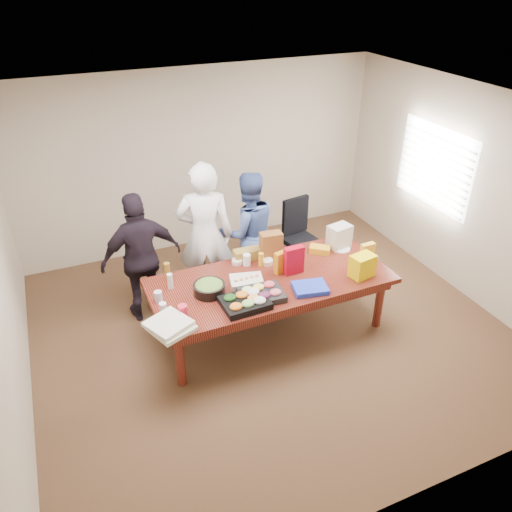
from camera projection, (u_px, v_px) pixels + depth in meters
name	position (u px, v px, depth m)	size (l,w,h in m)	color
floor	(270.00, 330.00, 6.19)	(5.50, 5.00, 0.02)	#47301E
ceiling	(274.00, 108.00, 4.79)	(5.50, 5.00, 0.02)	white
wall_back	(201.00, 160.00, 7.46)	(5.50, 0.04, 2.70)	beige
wall_front	(421.00, 388.00, 3.52)	(5.50, 0.04, 2.70)	beige
wall_right	(465.00, 193.00, 6.43)	(0.04, 5.00, 2.70)	beige
window_panel	(434.00, 167.00, 6.81)	(0.03, 1.40, 1.10)	white
window_blinds	(432.00, 167.00, 6.80)	(0.04, 1.36, 1.00)	beige
conference_table	(270.00, 305.00, 5.99)	(2.80, 1.20, 0.75)	#4C1C0F
office_chair	(301.00, 238.00, 7.15)	(0.51, 0.51, 1.00)	black
person_center	(205.00, 236.00, 6.23)	(0.71, 0.46, 1.94)	silver
person_right	(248.00, 232.00, 6.60)	(0.81, 0.63, 1.67)	#3F5693
person_left	(142.00, 258.00, 6.03)	(0.98, 0.41, 1.68)	black
veggie_tray	(245.00, 303.00, 5.33)	(0.49, 0.39, 0.07)	black
fruit_tray	(261.00, 295.00, 5.47)	(0.47, 0.37, 0.07)	black
sheet_cake	(247.00, 281.00, 5.70)	(0.37, 0.28, 0.06)	silver
salad_bowl	(209.00, 289.00, 5.53)	(0.36, 0.36, 0.12)	black
chip_bag_blue	(310.00, 288.00, 5.59)	(0.38, 0.28, 0.06)	#1E38C3
chip_bag_red	(294.00, 260.00, 5.83)	(0.23, 0.10, 0.34)	#A7051A
chip_bag_yellow	(367.00, 253.00, 6.03)	(0.18, 0.07, 0.27)	yellow
chip_bag_orange	(281.00, 262.00, 5.86)	(0.17, 0.08, 0.27)	#C67611
mayo_jar	(247.00, 260.00, 6.03)	(0.09, 0.09, 0.14)	white
mustard_bottle	(261.00, 260.00, 6.00)	(0.06, 0.06, 0.18)	orange
dressing_bottle	(167.00, 271.00, 5.75)	(0.07, 0.07, 0.21)	olive
ranch_bottle	(170.00, 281.00, 5.59)	(0.06, 0.06, 0.18)	silver
banana_bunch	(320.00, 250.00, 6.29)	(0.25, 0.15, 0.08)	orange
bread_loaf	(247.00, 254.00, 6.15)	(0.34, 0.15, 0.13)	olive
kraft_bag	(271.00, 246.00, 6.12)	(0.26, 0.15, 0.34)	brown
red_cup	(183.00, 311.00, 5.17)	(0.10, 0.10, 0.13)	red
clear_cup_a	(163.00, 307.00, 5.24)	(0.08, 0.08, 0.11)	white
clear_cup_b	(158.00, 296.00, 5.39)	(0.09, 0.09, 0.12)	silver
pizza_box_lower	(171.00, 328.00, 5.00)	(0.38, 0.38, 0.04)	silver
pizza_box_upper	(168.00, 324.00, 4.99)	(0.38, 0.38, 0.04)	silver
plate_a	(341.00, 249.00, 6.38)	(0.23, 0.23, 0.01)	silver
plate_b	(291.00, 255.00, 6.25)	(0.24, 0.24, 0.01)	white
dip_bowl_a	(267.00, 262.00, 6.07)	(0.15, 0.15, 0.06)	beige
dip_bowl_b	(237.00, 262.00, 6.07)	(0.13, 0.13, 0.05)	silver
grocery_bag_white	(339.00, 236.00, 6.36)	(0.28, 0.20, 0.30)	silver
grocery_bag_yellow	(362.00, 266.00, 5.78)	(0.27, 0.19, 0.27)	#FFE001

